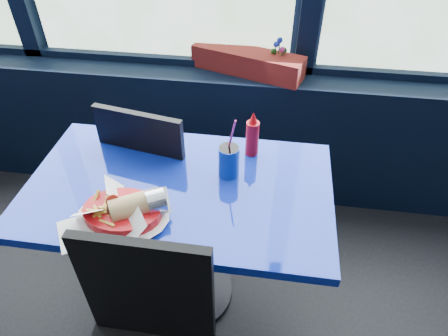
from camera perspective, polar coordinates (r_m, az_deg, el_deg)
window_sill at (r=2.52m, az=-8.05°, el=5.77°), size 5.00×0.26×0.80m
near_table at (r=1.71m, az=-6.08°, el=-6.93°), size 1.20×0.70×0.75m
chair_near_back at (r=2.00m, az=-10.49°, el=-0.03°), size 0.49×0.50×0.94m
planter_box at (r=2.23m, az=3.38°, el=14.93°), size 0.63×0.34×0.12m
flower_vase at (r=2.20m, az=7.64°, el=14.37°), size 0.10×0.10×0.21m
food_basket at (r=1.46m, az=-14.07°, el=-5.97°), size 0.32×0.30×0.11m
ketchup_bottle at (r=1.67m, az=4.07°, el=4.61°), size 0.06×0.06×0.21m
soda_cup at (r=1.58m, az=0.69°, el=1.10°), size 0.08×0.08×0.28m
napkin at (r=1.49m, az=-19.58°, el=-8.52°), size 0.22×0.22×0.00m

